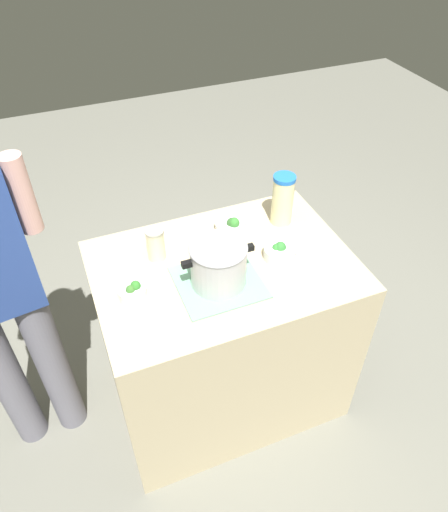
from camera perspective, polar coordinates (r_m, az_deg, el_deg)
The scene contains 9 objects.
ground_plane at distance 2.75m, azimuth 0.00°, elevation -15.60°, with size 8.00×8.00×0.00m, color slate.
counter_slab at distance 2.37m, azimuth 0.00°, elevation -9.44°, with size 1.10×0.77×0.94m, color tan.
dish_cloth at distance 1.94m, azimuth -0.65°, elevation -3.15°, with size 0.34×0.32×0.01m, color #74AF8B.
cooking_pot at distance 1.87m, azimuth -0.67°, elevation -0.98°, with size 0.30×0.23×0.19m.
lemonade_pitcher at distance 2.20m, azimuth 7.00°, elevation 6.71°, with size 0.10×0.10×0.25m.
mason_jar at distance 2.03m, azimuth -8.15°, elevation 1.42°, with size 0.08×0.08×0.15m.
broccoli_bowl_front at distance 1.90m, azimuth -10.86°, elevation -4.22°, with size 0.11×0.11×0.08m.
broccoli_bowl_center at distance 2.19m, azimuth 0.81°, elevation 3.69°, with size 0.14×0.14×0.08m.
broccoli_bowl_back at distance 2.05m, azimuth 6.64°, elevation 0.48°, with size 0.14×0.14×0.08m.
Camera 1 is at (0.56, 1.38, 2.31)m, focal length 33.51 mm.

